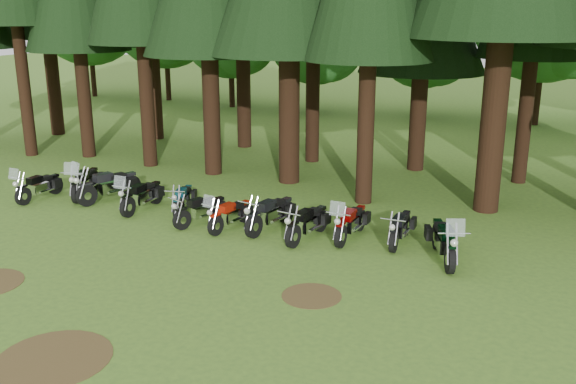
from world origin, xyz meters
name	(u,v)px	position (x,y,z in m)	size (l,w,h in m)	color
ground	(138,273)	(0.00, 0.00, 0.00)	(120.00, 120.00, 0.00)	#426C25
decid_0	(90,13)	(-22.10, 25.26, 5.90)	(8.00, 7.78, 10.00)	black
decid_1	(167,15)	(-15.99, 25.76, 5.83)	(7.91, 7.69, 9.88)	black
decid_2	(233,30)	(-10.43, 24.78, 4.95)	(6.72, 6.53, 8.40)	black
decid_3	(320,38)	(-4.71, 25.13, 4.51)	(6.12, 5.95, 7.65)	black
decid_4	(427,42)	(1.58, 26.32, 4.37)	(5.93, 5.76, 7.41)	black
decid_5	(554,9)	(8.29, 25.71, 6.23)	(8.45, 8.21, 10.56)	black
dirt_patch_1	(312,296)	(4.50, 0.50, 0.01)	(1.40, 1.40, 0.01)	#4C3D1E
dirt_patch_2	(54,358)	(1.00, -4.00, 0.01)	(2.20, 2.20, 0.01)	#4C3D1E
motorcycle_0	(39,187)	(-6.91, 3.88, 0.45)	(0.40, 2.12, 1.34)	black
motorcycle_1	(85,183)	(-5.69, 4.81, 0.50)	(1.08, 2.34, 1.50)	black
motorcycle_2	(109,186)	(-4.61, 4.72, 0.53)	(1.14, 2.44, 1.57)	black
motorcycle_3	(142,196)	(-2.93, 4.28, 0.47)	(0.42, 2.25, 1.42)	black
motorcycle_4	(183,200)	(-1.63, 4.69, 0.41)	(0.71, 1.94, 0.81)	black
motorcycle_5	(201,211)	(-0.46, 3.88, 0.43)	(0.85, 1.96, 0.83)	black
motorcycle_6	(230,215)	(0.58, 3.83, 0.43)	(0.60, 2.05, 1.29)	black
motorcycle_7	(271,215)	(1.72, 4.23, 0.48)	(0.60, 2.30, 0.94)	black
motorcycle_8	(307,224)	(3.02, 3.93, 0.46)	(0.46, 2.23, 0.91)	black
motorcycle_9	(351,223)	(4.14, 4.44, 0.47)	(0.44, 2.24, 1.41)	black
motorcycle_10	(400,229)	(5.53, 4.66, 0.43)	(0.30, 2.09, 0.85)	black
motorcycle_11	(444,242)	(6.88, 3.86, 0.52)	(1.18, 2.38, 1.54)	black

